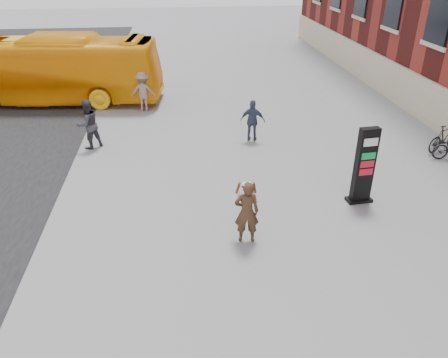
{
  "coord_description": "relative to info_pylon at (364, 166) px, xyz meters",
  "views": [
    {
      "loc": [
        -1.25,
        -9.42,
        6.76
      ],
      "look_at": [
        -0.09,
        0.75,
        1.31
      ],
      "focal_mm": 35.0,
      "sensor_mm": 36.0,
      "label": 1
    }
  ],
  "objects": [
    {
      "name": "woman",
      "position": [
        -3.69,
        -1.58,
        -0.28
      ],
      "size": [
        0.67,
        0.62,
        1.73
      ],
      "rotation": [
        0.0,
        0.0,
        3.07
      ],
      "color": "#402B18",
      "rests_on": "ground"
    },
    {
      "name": "bus",
      "position": [
        -11.68,
        10.96,
        0.42
      ],
      "size": [
        11.62,
        3.93,
        3.17
      ],
      "primitive_type": "imported",
      "rotation": [
        0.0,
        0.0,
        1.46
      ],
      "color": "#FCA80D",
      "rests_on": "road"
    },
    {
      "name": "pedestrian_c",
      "position": [
        -2.4,
        4.98,
        -0.36
      ],
      "size": [
        1.03,
        0.65,
        1.63
      ],
      "primitive_type": "imported",
      "rotation": [
        0.0,
        0.0,
        2.85
      ],
      "color": "#3A425E",
      "rests_on": "ground"
    },
    {
      "name": "info_pylon",
      "position": [
        0.0,
        0.0,
        0.0
      ],
      "size": [
        0.78,
        0.45,
        2.35
      ],
      "rotation": [
        0.0,
        0.0,
        0.1
      ],
      "color": "black",
      "rests_on": "ground"
    },
    {
      "name": "ground",
      "position": [
        -4.06,
        -1.34,
        -1.17
      ],
      "size": [
        100.0,
        100.0,
        0.0
      ],
      "primitive_type": "plane",
      "color": "#9E9EA3"
    },
    {
      "name": "pedestrian_b",
      "position": [
        -6.78,
        9.07,
        -0.26
      ],
      "size": [
        1.24,
        0.8,
        1.81
      ],
      "primitive_type": "imported",
      "rotation": [
        0.0,
        0.0,
        3.03
      ],
      "color": "gray",
      "rests_on": "ground"
    },
    {
      "name": "pedestrian_a",
      "position": [
        -8.61,
        4.98,
        -0.23
      ],
      "size": [
        1.16,
        1.12,
        1.88
      ],
      "primitive_type": "imported",
      "rotation": [
        0.0,
        0.0,
        3.81
      ],
      "color": "#38363E",
      "rests_on": "ground"
    },
    {
      "name": "bike_7",
      "position": [
        4.54,
        3.2,
        -0.65
      ],
      "size": [
        1.78,
        1.12,
        1.03
      ],
      "primitive_type": "imported",
      "rotation": [
        0.0,
        0.0,
        1.97
      ],
      "color": "black",
      "rests_on": "ground"
    }
  ]
}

